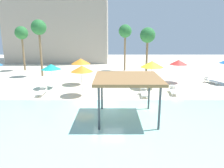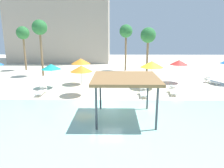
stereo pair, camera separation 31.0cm
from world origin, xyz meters
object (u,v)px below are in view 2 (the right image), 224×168
(beach_umbrella_red_1, at_px, (179,62))
(palm_tree_1, at_px, (126,32))
(shade_pavilion, at_px, (125,80))
(lounge_chair_0, at_px, (211,81))
(palm_tree_0, at_px, (148,36))
(beach_umbrella_yellow_0, at_px, (152,64))
(beach_umbrella_teal_3, at_px, (51,67))
(beach_umbrella_orange_5, at_px, (81,61))
(palm_tree_3, at_px, (40,29))
(lounge_chair_2, at_px, (144,92))
(lounge_chair_1, at_px, (41,91))
(beach_umbrella_orange_4, at_px, (81,69))
(lounge_chair_4, at_px, (173,90))
(palm_tree_2, at_px, (23,34))

(beach_umbrella_red_1, height_order, palm_tree_1, palm_tree_1)
(shade_pavilion, height_order, lounge_chair_0, shade_pavilion)
(palm_tree_0, height_order, palm_tree_1, palm_tree_1)
(palm_tree_1, bearing_deg, beach_umbrella_yellow_0, -78.63)
(beach_umbrella_teal_3, xyz_separation_m, beach_umbrella_orange_5, (2.74, 1.68, 0.34))
(beach_umbrella_yellow_0, bearing_deg, palm_tree_3, 154.62)
(lounge_chair_2, height_order, palm_tree_3, palm_tree_3)
(lounge_chair_0, relative_size, lounge_chair_1, 1.03)
(beach_umbrella_red_1, relative_size, palm_tree_1, 0.39)
(lounge_chair_1, bearing_deg, beach_umbrella_teal_3, 169.74)
(beach_umbrella_orange_4, bearing_deg, beach_umbrella_teal_3, 143.43)
(beach_umbrella_teal_3, bearing_deg, beach_umbrella_orange_4, -36.57)
(shade_pavilion, relative_size, lounge_chair_4, 2.11)
(lounge_chair_2, relative_size, palm_tree_3, 0.27)
(lounge_chair_1, bearing_deg, beach_umbrella_orange_4, 84.42)
(lounge_chair_4, bearing_deg, beach_umbrella_yellow_0, -128.99)
(palm_tree_0, bearing_deg, beach_umbrella_yellow_0, -94.05)
(lounge_chair_2, xyz_separation_m, lounge_chair_4, (2.86, 0.71, 0.00))
(lounge_chair_4, xyz_separation_m, palm_tree_1, (-3.85, 12.47, 5.32))
(beach_umbrella_orange_4, bearing_deg, lounge_chair_2, -1.14)
(beach_umbrella_yellow_0, bearing_deg, palm_tree_2, 148.48)
(beach_umbrella_orange_5, bearing_deg, lounge_chair_0, 2.19)
(beach_umbrella_red_1, distance_m, lounge_chair_2, 7.22)
(beach_umbrella_teal_3, bearing_deg, lounge_chair_0, 7.35)
(beach_umbrella_orange_5, distance_m, lounge_chair_0, 14.78)
(beach_umbrella_teal_3, height_order, lounge_chair_1, beach_umbrella_teal_3)
(shade_pavilion, relative_size, lounge_chair_1, 2.18)
(beach_umbrella_red_1, distance_m, palm_tree_1, 10.27)
(beach_umbrella_orange_5, bearing_deg, palm_tree_2, 137.81)
(beach_umbrella_red_1, height_order, beach_umbrella_orange_4, beach_umbrella_orange_4)
(beach_umbrella_teal_3, height_order, lounge_chair_4, beach_umbrella_teal_3)
(beach_umbrella_orange_5, distance_m, palm_tree_3, 8.23)
(beach_umbrella_teal_3, bearing_deg, shade_pavilion, -47.84)
(lounge_chair_4, height_order, palm_tree_3, palm_tree_3)
(lounge_chair_2, distance_m, palm_tree_3, 16.16)
(beach_umbrella_yellow_0, distance_m, beach_umbrella_orange_5, 7.60)
(beach_umbrella_yellow_0, bearing_deg, palm_tree_0, 85.95)
(beach_umbrella_red_1, relative_size, palm_tree_0, 0.42)
(palm_tree_2, xyz_separation_m, palm_tree_3, (4.09, -4.35, 0.63))
(palm_tree_2, bearing_deg, beach_umbrella_teal_3, -56.08)
(beach_umbrella_orange_4, xyz_separation_m, lounge_chair_2, (5.58, -0.11, -2.12))
(beach_umbrella_red_1, xyz_separation_m, palm_tree_1, (-5.57, 7.97, 3.31))
(lounge_chair_1, bearing_deg, lounge_chair_2, 86.22)
(beach_umbrella_orange_5, xyz_separation_m, palm_tree_2, (-9.92, 8.99, 2.84))
(lounge_chair_1, bearing_deg, palm_tree_2, -153.67)
(shade_pavilion, height_order, palm_tree_0, palm_tree_0)
(beach_umbrella_teal_3, xyz_separation_m, lounge_chair_4, (11.91, -1.97, -1.89))
(shade_pavilion, distance_m, lounge_chair_1, 9.61)
(lounge_chair_4, relative_size, palm_tree_0, 0.32)
(lounge_chair_0, distance_m, palm_tree_2, 26.42)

